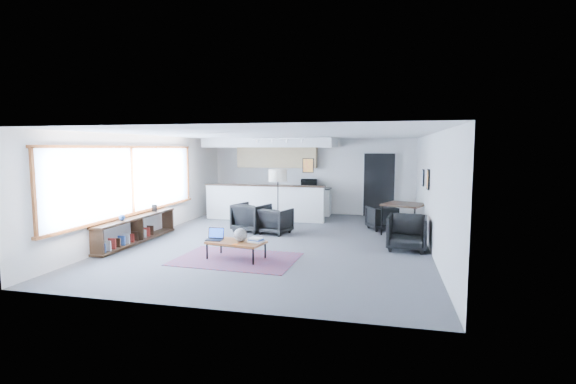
% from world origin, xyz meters
% --- Properties ---
extents(room, '(7.02, 9.02, 2.62)m').
position_xyz_m(room, '(0.00, 0.00, 1.30)').
color(room, '#4D4D50').
rests_on(room, ground).
extents(window, '(0.10, 5.95, 1.66)m').
position_xyz_m(window, '(-3.46, -0.90, 1.46)').
color(window, '#8CBFFF').
rests_on(window, room).
extents(console, '(0.35, 3.00, 0.80)m').
position_xyz_m(console, '(-3.30, -1.05, 0.33)').
color(console, black).
rests_on(console, floor).
extents(kitchenette, '(4.20, 1.96, 2.60)m').
position_xyz_m(kitchenette, '(-1.20, 3.71, 1.38)').
color(kitchenette, white).
rests_on(kitchenette, floor).
extents(doorway, '(1.10, 0.12, 2.15)m').
position_xyz_m(doorway, '(2.30, 4.42, 1.07)').
color(doorway, black).
rests_on(doorway, room).
extents(track_light, '(1.60, 0.07, 0.15)m').
position_xyz_m(track_light, '(-0.59, 2.20, 2.53)').
color(track_light, silver).
rests_on(track_light, room).
extents(wall_art_lower, '(0.03, 0.38, 0.48)m').
position_xyz_m(wall_art_lower, '(3.47, 0.40, 1.55)').
color(wall_art_lower, black).
rests_on(wall_art_lower, room).
extents(wall_art_upper, '(0.03, 0.34, 0.44)m').
position_xyz_m(wall_art_upper, '(3.47, 1.70, 1.50)').
color(wall_art_upper, black).
rests_on(wall_art_upper, room).
extents(kilim_rug, '(2.52, 1.78, 0.01)m').
position_xyz_m(kilim_rug, '(-0.45, -1.89, 0.01)').
color(kilim_rug, '#532B41').
rests_on(kilim_rug, floor).
extents(coffee_table, '(1.24, 0.81, 0.38)m').
position_xyz_m(coffee_table, '(-0.45, -1.89, 0.35)').
color(coffee_table, brown).
rests_on(coffee_table, floor).
extents(laptop, '(0.35, 0.29, 0.24)m').
position_xyz_m(laptop, '(-0.93, -1.83, 0.44)').
color(laptop, black).
rests_on(laptop, coffee_table).
extents(ceramic_pot, '(0.27, 0.27, 0.27)m').
position_xyz_m(ceramic_pot, '(-0.36, -1.88, 0.51)').
color(ceramic_pot, gray).
rests_on(ceramic_pot, coffee_table).
extents(book_stack, '(0.34, 0.30, 0.09)m').
position_xyz_m(book_stack, '(-0.04, -1.86, 0.42)').
color(book_stack, silver).
rests_on(book_stack, coffee_table).
extents(coaster, '(0.13, 0.13, 0.01)m').
position_xyz_m(coaster, '(-0.36, -2.16, 0.38)').
color(coaster, '#E5590C').
rests_on(coaster, coffee_table).
extents(armchair_left, '(1.02, 0.98, 0.86)m').
position_xyz_m(armchair_left, '(-1.05, 0.94, 0.43)').
color(armchair_left, black).
rests_on(armchair_left, floor).
extents(armchair_right, '(0.91, 0.87, 0.76)m').
position_xyz_m(armchair_right, '(-0.33, 0.80, 0.38)').
color(armchair_right, black).
rests_on(armchair_right, floor).
extents(floor_lamp, '(0.58, 0.58, 1.72)m').
position_xyz_m(floor_lamp, '(-0.30, 0.97, 1.49)').
color(floor_lamp, black).
rests_on(floor_lamp, floor).
extents(dining_table, '(1.28, 1.28, 0.82)m').
position_xyz_m(dining_table, '(3.00, 1.47, 0.75)').
color(dining_table, black).
rests_on(dining_table, floor).
extents(dining_chair_near, '(0.78, 0.74, 0.74)m').
position_xyz_m(dining_chair_near, '(3.00, -0.27, 0.37)').
color(dining_chair_near, black).
rests_on(dining_chair_near, floor).
extents(dining_chair_far, '(0.79, 0.77, 0.62)m').
position_xyz_m(dining_chair_far, '(2.42, 2.00, 0.31)').
color(dining_chair_far, black).
rests_on(dining_chair_far, floor).
extents(microwave, '(0.57, 0.36, 0.36)m').
position_xyz_m(microwave, '(-0.03, 4.15, 1.11)').
color(microwave, black).
rests_on(microwave, kitchenette).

